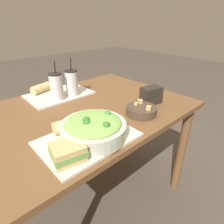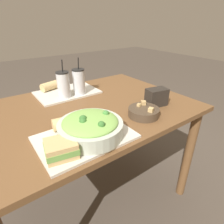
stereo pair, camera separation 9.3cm
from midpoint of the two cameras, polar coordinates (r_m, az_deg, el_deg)
name	(u,v)px [view 2 (the right image)]	position (r m, az deg, el deg)	size (l,w,h in m)	color
ground_plane	(93,194)	(1.63, -4.17, -23.76)	(12.00, 12.00, 0.00)	#4C4238
dining_table	(88,122)	(1.19, -5.23, -3.03)	(1.28, 0.91, 0.77)	brown
tray_near	(85,137)	(0.85, -5.08, -7.75)	(0.42, 0.29, 0.01)	beige
tray_far	(67,92)	(1.38, -11.57, 5.84)	(0.42, 0.29, 0.01)	beige
salad_bowl	(90,126)	(0.83, -3.40, -4.47)	(0.29, 0.29, 0.11)	beige
soup_bowl	(144,112)	(1.05, 12.16, 0.04)	(0.17, 0.17, 0.07)	#473828
sandwich_near	(61,149)	(0.74, -11.75, -10.97)	(0.14, 0.13, 0.06)	tan
baguette_near	(71,122)	(0.91, -9.60, -2.96)	(0.17, 0.08, 0.06)	tan
baguette_far	(51,86)	(1.44, -16.30, 7.71)	(0.16, 0.10, 0.06)	tan
drink_cup_dark	(64,86)	(1.25, -12.48, 7.83)	(0.08, 0.08, 0.25)	silver
drink_cup_red	(79,82)	(1.30, -8.02, 8.88)	(0.08, 0.08, 0.25)	silver
chip_bag	(156,97)	(1.19, 15.60, 4.35)	(0.14, 0.10, 0.11)	#28231E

